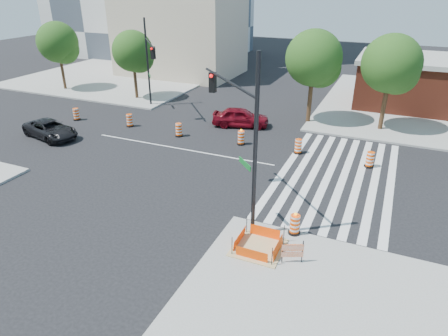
{
  "coord_description": "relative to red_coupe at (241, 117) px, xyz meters",
  "views": [
    {
      "loc": [
        13.41,
        -22.93,
        11.04
      ],
      "look_at": [
        5.32,
        -4.39,
        1.4
      ],
      "focal_mm": 32.0,
      "sensor_mm": 36.0,
      "label": 1
    }
  ],
  "objects": [
    {
      "name": "median_drum_0",
      "position": [
        -13.5,
        -4.14,
        -0.3
      ],
      "size": [
        0.6,
        0.6,
        1.02
      ],
      "color": "black",
      "rests_on": "ground"
    },
    {
      "name": "signal_pole_se",
      "position": [
        4.94,
        -12.96,
        4.36
      ],
      "size": [
        4.57,
        4.61,
        8.39
      ],
      "rotation": [
        0.0,
        0.0,
        2.35
      ],
      "color": "black",
      "rests_on": "ground"
    },
    {
      "name": "median_drum_5",
      "position": [
        10.49,
        -4.0,
        -0.3
      ],
      "size": [
        0.6,
        0.6,
        1.02
      ],
      "color": "black",
      "rests_on": "ground"
    },
    {
      "name": "tree_north_c",
      "position": [
        4.93,
        3.18,
        4.31
      ],
      "size": [
        4.46,
        4.46,
        7.58
      ],
      "color": "#382314",
      "rests_on": "ground"
    },
    {
      "name": "excavation_pit",
      "position": [
        6.82,
        -15.22,
        -0.56
      ],
      "size": [
        2.2,
        2.2,
        0.9
      ],
      "color": "tan",
      "rests_on": "ground"
    },
    {
      "name": "tree_north_d",
      "position": [
        10.66,
        3.61,
        4.24
      ],
      "size": [
        4.4,
        4.4,
        7.48
      ],
      "color": "#382314",
      "rests_on": "ground"
    },
    {
      "name": "sidewalk_ne",
      "position": [
        15.82,
        11.78,
        -0.71
      ],
      "size": [
        22.0,
        22.0,
        0.15
      ],
      "primitive_type": "cube",
      "color": "gray",
      "rests_on": "ground"
    },
    {
      "name": "lane_centerline",
      "position": [
        -2.18,
        -6.22,
        -0.78
      ],
      "size": [
        14.0,
        0.12,
        0.01
      ],
      "primitive_type": "cube",
      "color": "silver",
      "rests_on": "ground"
    },
    {
      "name": "beige_midrise",
      "position": [
        -14.18,
        15.78,
        4.22
      ],
      "size": [
        14.0,
        10.0,
        10.0
      ],
      "primitive_type": "cube",
      "color": "#BEAB91",
      "rests_on": "ground"
    },
    {
      "name": "red_coupe",
      "position": [
        0.0,
        0.0,
        0.0
      ],
      "size": [
        4.91,
        3.0,
        1.56
      ],
      "primitive_type": "imported",
      "rotation": [
        0.0,
        0.0,
        1.84
      ],
      "color": "#630813",
      "rests_on": "ground"
    },
    {
      "name": "median_drum_4",
      "position": [
        5.72,
        -3.64,
        -0.3
      ],
      "size": [
        0.6,
        0.6,
        1.02
      ],
      "color": "black",
      "rests_on": "ground"
    },
    {
      "name": "ground",
      "position": [
        -2.18,
        -6.22,
        -0.78
      ],
      "size": [
        120.0,
        120.0,
        0.0
      ],
      "primitive_type": "plane",
      "color": "black",
      "rests_on": "ground"
    },
    {
      "name": "median_drum_3",
      "position": [
        1.49,
        -3.7,
        -0.29
      ],
      "size": [
        0.6,
        0.6,
        1.18
      ],
      "color": "black",
      "rests_on": "ground"
    },
    {
      "name": "signal_pole_nw",
      "position": [
        -9.02,
        0.87,
        4.01
      ],
      "size": [
        3.88,
        4.62,
        7.8
      ],
      "rotation": [
        0.0,
        0.0,
        -0.88
      ],
      "color": "black",
      "rests_on": "ground"
    },
    {
      "name": "pit_drum",
      "position": [
        7.99,
        -13.45,
        -0.16
      ],
      "size": [
        0.58,
        0.58,
        1.13
      ],
      "color": "black",
      "rests_on": "ground"
    },
    {
      "name": "tree_north_a",
      "position": [
        -21.85,
        3.45,
        4.0
      ],
      "size": [
        4.19,
        4.19,
        7.12
      ],
      "color": "#382314",
      "rests_on": "ground"
    },
    {
      "name": "median_drum_2",
      "position": [
        -3.51,
        -4.05,
        -0.3
      ],
      "size": [
        0.6,
        0.6,
        1.02
      ],
      "color": "black",
      "rests_on": "ground"
    },
    {
      "name": "tree_north_b",
      "position": [
        -12.56,
        3.53,
        3.7
      ],
      "size": [
        3.93,
        3.93,
        6.68
      ],
      "color": "#382314",
      "rests_on": "ground"
    },
    {
      "name": "crosswalk_east",
      "position": [
        8.77,
        -6.22,
        -0.77
      ],
      "size": [
        6.75,
        13.5,
        0.01
      ],
      "color": "silver",
      "rests_on": "ground"
    },
    {
      "name": "barricade",
      "position": [
        8.44,
        -15.59,
        -0.03
      ],
      "size": [
        0.87,
        0.43,
        1.1
      ],
      "rotation": [
        0.0,
        0.0,
        0.43
      ],
      "color": "#FF4A05",
      "rests_on": "ground"
    },
    {
      "name": "sidewalk_nw",
      "position": [
        -20.18,
        11.78,
        -0.71
      ],
      "size": [
        22.0,
        22.0,
        0.15
      ],
      "primitive_type": "cube",
      "color": "gray",
      "rests_on": "ground"
    },
    {
      "name": "dark_suv",
      "position": [
        -12.34,
        -8.19,
        -0.11
      ],
      "size": [
        5.17,
        3.26,
        1.33
      ],
      "primitive_type": "imported",
      "rotation": [
        0.0,
        0.0,
        1.34
      ],
      "color": "black",
      "rests_on": "ground"
    },
    {
      "name": "median_drum_1",
      "position": [
        -8.33,
        -3.67,
        -0.3
      ],
      "size": [
        0.6,
        0.6,
        1.02
      ],
      "color": "black",
      "rests_on": "ground"
    }
  ]
}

